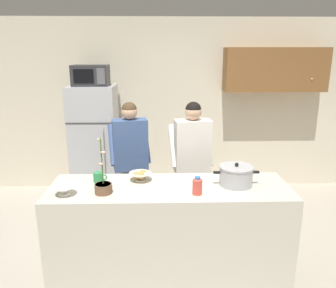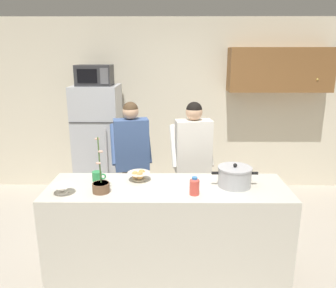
{
  "view_description": "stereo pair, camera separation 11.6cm",
  "coord_description": "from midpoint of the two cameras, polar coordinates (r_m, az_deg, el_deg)",
  "views": [
    {
      "loc": [
        -0.09,
        -2.79,
        2.1
      ],
      "look_at": [
        0.0,
        0.55,
        1.17
      ],
      "focal_mm": 35.27,
      "sensor_mm": 36.0,
      "label": 1
    },
    {
      "loc": [
        0.02,
        -2.79,
        2.1
      ],
      "look_at": [
        0.0,
        0.55,
        1.17
      ],
      "focal_mm": 35.27,
      "sensor_mm": 36.0,
      "label": 2
    }
  ],
  "objects": [
    {
      "name": "ground_plane",
      "position": [
        3.5,
        0.95,
        -21.38
      ],
      "size": [
        14.0,
        14.0,
        0.0
      ],
      "primitive_type": "plane",
      "color": "#B2A899"
    },
    {
      "name": "back_wall_unit",
      "position": [
        5.12,
        3.37,
        7.43
      ],
      "size": [
        6.0,
        0.48,
        2.6
      ],
      "color": "beige",
      "rests_on": "ground"
    },
    {
      "name": "kitchen_island",
      "position": [
        3.24,
        0.99,
        -14.87
      ],
      "size": [
        2.2,
        0.68,
        0.92
      ],
      "primitive_type": "cube",
      "color": "beige",
      "rests_on": "ground"
    },
    {
      "name": "refrigerator",
      "position": [
        4.92,
        -11.2,
        0.26
      ],
      "size": [
        0.64,
        0.68,
        1.66
      ],
      "color": "#B7BABF",
      "rests_on": "ground"
    },
    {
      "name": "microwave",
      "position": [
        4.74,
        -11.88,
        11.57
      ],
      "size": [
        0.48,
        0.37,
        0.28
      ],
      "color": "#2D2D30",
      "rests_on": "refrigerator"
    },
    {
      "name": "person_near_pot",
      "position": [
        3.92,
        -5.45,
        -1.39
      ],
      "size": [
        0.54,
        0.48,
        1.56
      ],
      "color": "#726656",
      "rests_on": "ground"
    },
    {
      "name": "person_by_sink",
      "position": [
        3.77,
        5.23,
        -1.81
      ],
      "size": [
        0.53,
        0.46,
        1.58
      ],
      "color": "#33384C",
      "rests_on": "ground"
    },
    {
      "name": "cooking_pot",
      "position": [
        3.09,
        12.49,
        -5.5
      ],
      "size": [
        0.42,
        0.31,
        0.22
      ],
      "color": "#ADAFB5",
      "rests_on": "kitchen_island"
    },
    {
      "name": "coffee_mug",
      "position": [
        3.2,
        -11.09,
        -5.52
      ],
      "size": [
        0.13,
        0.09,
        0.1
      ],
      "color": "#2D8C4C",
      "rests_on": "kitchen_island"
    },
    {
      "name": "bread_bowl",
      "position": [
        3.16,
        -4.01,
        -5.46
      ],
      "size": [
        0.22,
        0.22,
        0.1
      ],
      "color": "beige",
      "rests_on": "kitchen_island"
    },
    {
      "name": "empty_bowl",
      "position": [
        2.99,
        -16.73,
        -7.42
      ],
      "size": [
        0.19,
        0.19,
        0.08
      ],
      "color": "white",
      "rests_on": "kitchen_island"
    },
    {
      "name": "bottle_near_edge",
      "position": [
        2.86,
        5.77,
        -7.24
      ],
      "size": [
        0.09,
        0.09,
        0.16
      ],
      "color": "#D84C3F",
      "rests_on": "kitchen_island"
    },
    {
      "name": "potted_orchid",
      "position": [
        2.94,
        -10.41,
        -7.05
      ],
      "size": [
        0.15,
        0.15,
        0.5
      ],
      "color": "brown",
      "rests_on": "kitchen_island"
    }
  ]
}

